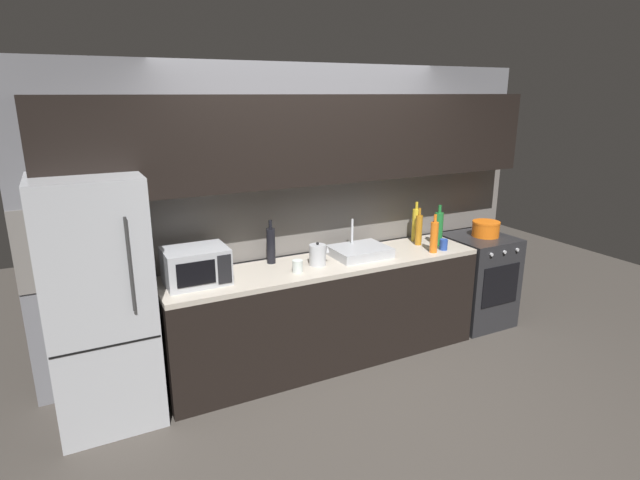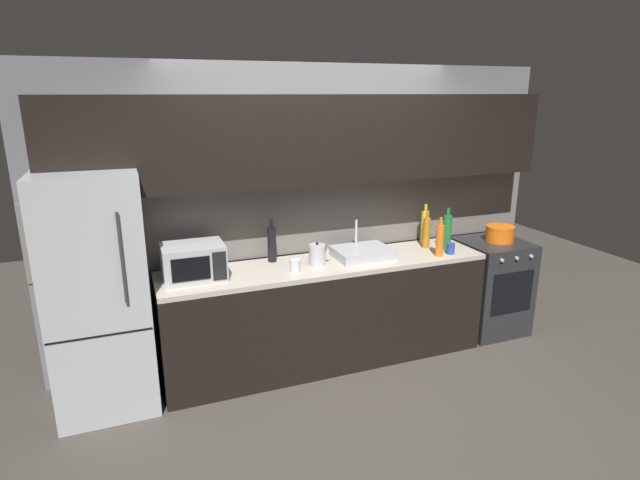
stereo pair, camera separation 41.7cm
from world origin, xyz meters
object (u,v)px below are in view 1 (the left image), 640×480
cooking_pot (486,229)px  microwave (196,266)px  wine_bottle_green (439,228)px  wine_bottle_dark (271,245)px  kettle (318,255)px  wine_bottle_orange (434,237)px  mug_clear (298,266)px  refrigerator (99,303)px  mug_blue (444,245)px  wine_bottle_amber (419,230)px  wine_bottle_yellow (416,224)px  oven_range (477,280)px

cooking_pot → microwave: bearing=179.6°
wine_bottle_green → wine_bottle_dark: size_ratio=1.04×
kettle → wine_bottle_dark: bearing=145.6°
wine_bottle_orange → mug_clear: (-1.29, 0.08, -0.09)m
refrigerator → wine_bottle_green: (2.91, -0.03, 0.18)m
kettle → cooking_pot: 1.86m
microwave → mug_blue: microwave is taller
wine_bottle_dark → wine_bottle_amber: bearing=-5.2°
microwave → wine_bottle_yellow: bearing=4.6°
wine_bottle_yellow → mug_clear: 1.41m
mug_blue → cooking_pot: size_ratio=0.37×
kettle → wine_bottle_dark: size_ratio=0.53×
wine_bottle_green → wine_bottle_orange: bearing=-139.1°
oven_range → kettle: bearing=-179.4°
wine_bottle_green → cooking_pot: size_ratio=1.43×
oven_range → cooking_pot: 0.53m
oven_range → mug_blue: 0.81m
oven_range → microwave: size_ratio=1.96×
oven_range → wine_bottle_amber: 0.93m
wine_bottle_yellow → cooking_pot: size_ratio=1.42×
microwave → wine_bottle_amber: wine_bottle_amber is taller
wine_bottle_yellow → mug_clear: size_ratio=3.83×
mug_clear → cooking_pot: size_ratio=0.37×
wine_bottle_green → wine_bottle_amber: (-0.15, 0.10, -0.02)m
kettle → mug_blue: (1.20, -0.15, -0.04)m
kettle → wine_bottle_orange: 1.08m
kettle → wine_bottle_green: 1.25m
wine_bottle_orange → mug_clear: size_ratio=3.49×
refrigerator → wine_bottle_orange: bearing=-3.8°
mug_blue → mug_clear: size_ratio=0.99×
wine_bottle_green → wine_bottle_amber: 0.18m
oven_range → mug_clear: (-2.03, -0.11, 0.50)m
cooking_pot → wine_bottle_amber: bearing=174.7°
wine_bottle_yellow → microwave: bearing=-175.4°
oven_range → microwave: microwave is taller
wine_bottle_amber → mug_clear: 1.33m
oven_range → wine_bottle_orange: size_ratio=2.61×
kettle → refrigerator: bearing=179.3°
wine_bottle_yellow → kettle: bearing=-169.6°
wine_bottle_amber → mug_clear: bearing=-172.3°
mug_clear → mug_blue: bearing=-2.4°
cooking_pot → mug_clear: bearing=-177.1°
oven_range → wine_bottle_dark: (-2.13, 0.20, 0.60)m
microwave → wine_bottle_amber: 2.08m
mug_blue → wine_bottle_yellow: bearing=97.0°
microwave → refrigerator: bearing=-178.4°
wine_bottle_yellow → cooking_pot: (0.71, -0.19, -0.08)m
mug_blue → wine_bottle_amber: bearing=113.1°
wine_bottle_yellow → wine_bottle_dark: wine_bottle_yellow is taller
microwave → mug_clear: microwave is taller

